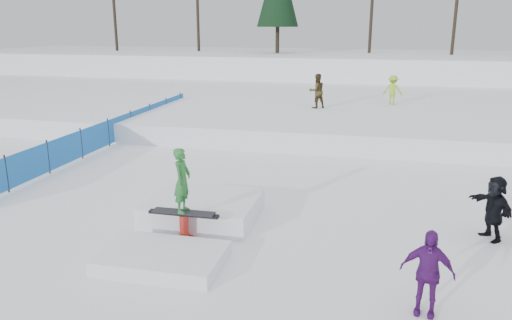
% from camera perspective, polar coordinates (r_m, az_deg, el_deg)
% --- Properties ---
extents(ground, '(120.00, 120.00, 0.00)m').
position_cam_1_polar(ground, '(12.11, -4.50, -7.34)').
color(ground, white).
extents(snow_berm, '(60.00, 14.00, 2.40)m').
position_cam_1_polar(snow_berm, '(40.92, 8.43, 10.35)').
color(snow_berm, white).
rests_on(snow_berm, ground).
extents(snow_midrise, '(50.00, 18.00, 0.80)m').
position_cam_1_polar(snow_midrise, '(27.19, 5.75, 6.26)').
color(snow_midrise, white).
rests_on(snow_midrise, ground).
extents(safety_fence, '(0.05, 16.00, 1.10)m').
position_cam_1_polar(safety_fence, '(20.32, -16.51, 3.04)').
color(safety_fence, '#1A61B2').
rests_on(safety_fence, ground).
extents(walker_olive, '(0.98, 0.93, 1.60)m').
position_cam_1_polar(walker_olive, '(23.73, 6.97, 7.84)').
color(walker_olive, '#3A2D16').
rests_on(walker_olive, snow_midrise).
extents(walker_ygreen, '(0.98, 0.65, 1.42)m').
position_cam_1_polar(walker_ygreen, '(25.51, 15.35, 7.72)').
color(walker_ygreen, '#8DBB25').
rests_on(walker_ygreen, snow_midrise).
extents(spectator_purple, '(0.92, 0.51, 1.49)m').
position_cam_1_polar(spectator_purple, '(8.77, 18.97, -12.07)').
color(spectator_purple, '#50166C').
rests_on(spectator_purple, ground).
extents(spectator_dark, '(0.95, 1.41, 1.46)m').
position_cam_1_polar(spectator_dark, '(12.22, 25.55, -4.97)').
color(spectator_dark, black).
rests_on(spectator_dark, ground).
extents(jib_rail_feature, '(2.60, 4.40, 2.11)m').
position_cam_1_polar(jib_rail_feature, '(11.72, -7.18, -6.61)').
color(jib_rail_feature, white).
rests_on(jib_rail_feature, ground).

